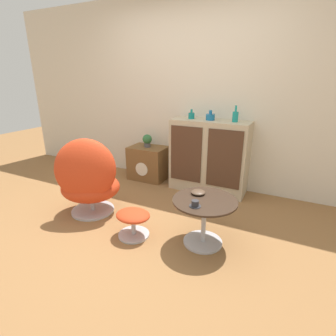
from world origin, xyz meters
The scene contains 13 objects.
ground_plane centered at (0.00, 0.00, 0.00)m, with size 12.00×12.00×0.00m, color olive.
wall_back centered at (0.00, 1.65, 1.30)m, with size 6.40×0.06×2.60m.
sideboard centered at (0.36, 1.41, 0.50)m, with size 1.04×0.41×0.99m.
tv_console centered at (-0.62, 1.41, 0.26)m, with size 0.57×0.41×0.51m.
egg_chair centered at (-0.65, 0.13, 0.44)m, with size 0.88×0.86×0.94m.
ottoman centered at (0.05, -0.02, 0.19)m, with size 0.35×0.32×0.28m.
coffee_table centered at (0.73, 0.17, 0.31)m, with size 0.60×0.60×0.46m.
vase_leftmost centered at (0.08, 1.41, 1.04)m, with size 0.08×0.08×0.13m.
vase_inner_left centered at (0.35, 1.41, 1.04)m, with size 0.12×0.12×0.13m.
vase_inner_right centered at (0.67, 1.41, 1.06)m, with size 0.07×0.07×0.20m.
potted_plant centered at (-0.62, 1.42, 0.62)m, with size 0.14×0.14×0.19m.
teacup centered at (0.69, 0.01, 0.49)m, with size 0.10×0.10×0.06m.
bowl centered at (0.62, 0.26, 0.48)m, with size 0.14×0.14×0.04m.
Camera 1 is at (1.39, -1.93, 1.54)m, focal length 28.00 mm.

